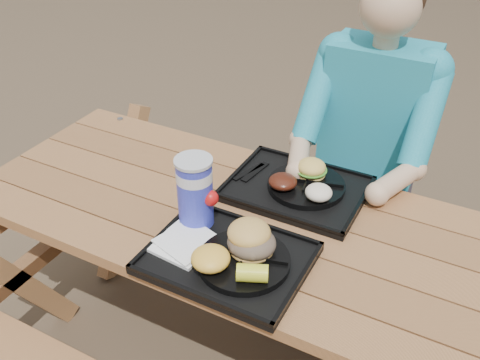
% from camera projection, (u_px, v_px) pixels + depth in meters
% --- Properties ---
extents(picnic_table, '(1.80, 1.49, 0.75)m').
position_uv_depth(picnic_table, '(240.00, 296.00, 1.92)').
color(picnic_table, '#999999').
rests_on(picnic_table, ground).
extents(tray_near, '(0.45, 0.35, 0.02)m').
position_uv_depth(tray_near, '(228.00, 259.00, 1.52)').
color(tray_near, black).
rests_on(tray_near, picnic_table).
extents(tray_far, '(0.45, 0.35, 0.02)m').
position_uv_depth(tray_far, '(296.00, 189.00, 1.81)').
color(tray_far, black).
rests_on(tray_far, picnic_table).
extents(plate_near, '(0.26, 0.26, 0.02)m').
position_uv_depth(plate_near, '(244.00, 261.00, 1.49)').
color(plate_near, black).
rests_on(plate_near, tray_near).
extents(plate_far, '(0.26, 0.26, 0.02)m').
position_uv_depth(plate_far, '(306.00, 185.00, 1.79)').
color(plate_far, black).
rests_on(plate_far, tray_far).
extents(napkin_stack, '(0.17, 0.17, 0.02)m').
position_uv_depth(napkin_stack, '(183.00, 243.00, 1.55)').
color(napkin_stack, white).
rests_on(napkin_stack, tray_near).
extents(soda_cup, '(0.11, 0.11, 0.22)m').
position_uv_depth(soda_cup, '(195.00, 193.00, 1.59)').
color(soda_cup, '#1821B6').
rests_on(soda_cup, tray_near).
extents(condiment_bbq, '(0.05, 0.05, 0.03)m').
position_uv_depth(condiment_bbq, '(245.00, 227.00, 1.60)').
color(condiment_bbq, '#340D05').
rests_on(condiment_bbq, tray_near).
extents(condiment_mustard, '(0.05, 0.05, 0.03)m').
position_uv_depth(condiment_mustard, '(262.00, 234.00, 1.58)').
color(condiment_mustard, orange).
rests_on(condiment_mustard, tray_near).
extents(sandwich, '(0.13, 0.13, 0.13)m').
position_uv_depth(sandwich, '(252.00, 232.00, 1.47)').
color(sandwich, '#DFA64E').
rests_on(sandwich, plate_near).
extents(mac_cheese, '(0.11, 0.11, 0.05)m').
position_uv_depth(mac_cheese, '(211.00, 258.00, 1.44)').
color(mac_cheese, yellow).
rests_on(mac_cheese, plate_near).
extents(corn_cob, '(0.11, 0.11, 0.05)m').
position_uv_depth(corn_cob, '(252.00, 273.00, 1.40)').
color(corn_cob, '#F2F433').
rests_on(corn_cob, plate_near).
extents(cutlery_far, '(0.04, 0.15, 0.01)m').
position_uv_depth(cutlery_far, '(255.00, 172.00, 1.87)').
color(cutlery_far, black).
rests_on(cutlery_far, tray_far).
extents(burger, '(0.10, 0.10, 0.09)m').
position_uv_depth(burger, '(312.00, 164.00, 1.80)').
color(burger, '#F7C857').
rests_on(burger, plate_far).
extents(baked_beans, '(0.09, 0.09, 0.04)m').
position_uv_depth(baked_beans, '(283.00, 182.00, 1.75)').
color(baked_beans, '#46190E').
rests_on(baked_beans, plate_far).
extents(potato_salad, '(0.09, 0.09, 0.05)m').
position_uv_depth(potato_salad, '(319.00, 192.00, 1.70)').
color(potato_salad, white).
rests_on(potato_salad, plate_far).
extents(diner, '(0.48, 0.84, 1.28)m').
position_uv_depth(diner, '(367.00, 162.00, 2.17)').
color(diner, '#17A0A7').
rests_on(diner, ground).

